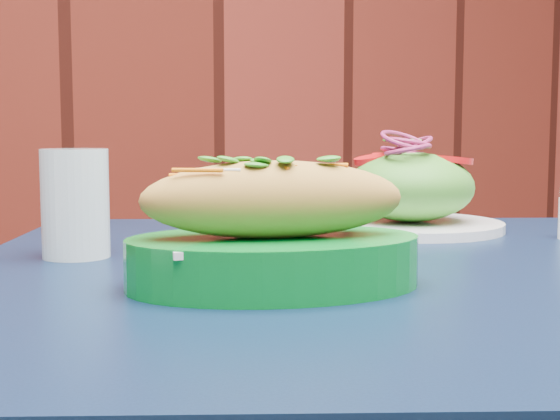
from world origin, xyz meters
name	(u,v)px	position (x,y,z in m)	size (l,w,h in m)	color
cafe_table	(360,352)	(0.43, 1.68, 0.66)	(1.06, 1.06, 0.75)	black
banh_mi_basket	(274,234)	(0.31, 1.62, 0.80)	(0.28, 0.22, 0.12)	#037322
salad_plate	(410,193)	(0.63, 1.88, 0.80)	(0.24, 0.24, 0.13)	white
water_glass	(75,203)	(0.19, 1.85, 0.81)	(0.07, 0.07, 0.11)	silver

